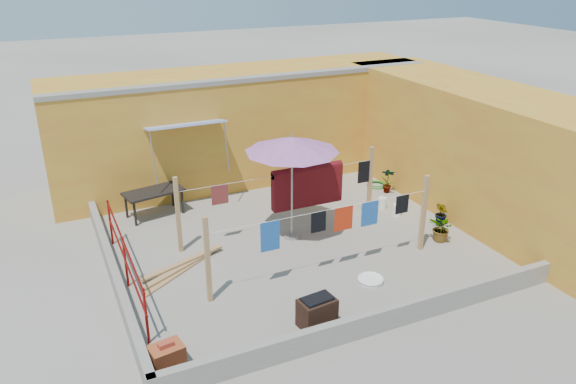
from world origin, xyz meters
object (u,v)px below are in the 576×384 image
object	(u,v)px
patio_umbrella	(292,145)
brick_stack	(167,356)
green_hose	(377,185)
plant_back_a	(303,172)
white_basin	(371,280)
water_jug_a	(382,203)
brazier	(317,312)
water_jug_b	(397,210)
outdoor_table	(153,193)

from	to	relation	value
patio_umbrella	brick_stack	world-z (taller)	patio_umbrella
green_hose	plant_back_a	distance (m)	2.20
white_basin	water_jug_a	size ratio (longest dim) A/B	1.56
brazier	water_jug_b	size ratio (longest dim) A/B	2.00
water_jug_a	green_hose	world-z (taller)	water_jug_a
water_jug_a	water_jug_b	world-z (taller)	same
outdoor_table	brazier	bearing A→B (deg)	-74.64
white_basin	plant_back_a	bearing A→B (deg)	79.03
outdoor_table	brick_stack	xyz separation A→B (m)	(-1.10, -5.88, -0.42)
brazier	water_jug_b	xyz separation A→B (m)	(4.05, 3.31, -0.13)
white_basin	green_hose	xyz separation A→B (m)	(2.99, 4.37, -0.01)
white_basin	water_jug_a	bearing A→B (deg)	52.90
brazier	green_hose	size ratio (longest dim) A/B	1.25
outdoor_table	green_hose	size ratio (longest dim) A/B	2.82
brazier	water_jug_b	bearing A→B (deg)	39.26
water_jug_b	plant_back_a	world-z (taller)	plant_back_a
outdoor_table	green_hose	distance (m)	6.37
brazier	water_jug_b	world-z (taller)	brazier
patio_umbrella	plant_back_a	bearing A→B (deg)	59.43
water_jug_b	outdoor_table	bearing A→B (deg)	155.28
patio_umbrella	plant_back_a	xyz separation A→B (m)	(1.65, 2.80, -1.88)
plant_back_a	water_jug_a	bearing A→B (deg)	-61.87
water_jug_a	plant_back_a	bearing A→B (deg)	118.13
green_hose	plant_back_a	world-z (taller)	plant_back_a
outdoor_table	water_jug_a	bearing A→B (deg)	-20.55
outdoor_table	white_basin	xyz separation A→B (m)	(3.32, -5.07, -0.57)
brick_stack	water_jug_a	xyz separation A→B (m)	(6.67, 3.79, -0.05)
brazier	green_hose	xyz separation A→B (m)	(4.68, 5.22, -0.25)
outdoor_table	brazier	xyz separation A→B (m)	(1.63, -5.92, -0.33)
white_basin	water_jug_a	world-z (taller)	water_jug_a
outdoor_table	white_basin	distance (m)	6.08
patio_umbrella	water_jug_a	size ratio (longest dim) A/B	7.36
water_jug_a	patio_umbrella	bearing A→B (deg)	-170.20
water_jug_b	green_hose	world-z (taller)	water_jug_b
white_basin	plant_back_a	world-z (taller)	plant_back_a
water_jug_a	green_hose	xyz separation A→B (m)	(0.73, 1.39, -0.12)
brazier	white_basin	xyz separation A→B (m)	(1.69, 0.85, -0.24)
white_basin	water_jug_b	distance (m)	3.41
outdoor_table	brazier	world-z (taller)	outdoor_table
white_basin	green_hose	bearing A→B (deg)	55.66
patio_umbrella	outdoor_table	bearing A→B (deg)	136.08
brazier	green_hose	distance (m)	7.02
patio_umbrella	brick_stack	size ratio (longest dim) A/B	4.34
patio_umbrella	white_basin	distance (m)	3.41
outdoor_table	white_basin	world-z (taller)	outdoor_table
patio_umbrella	green_hose	world-z (taller)	patio_umbrella
brick_stack	green_hose	bearing A→B (deg)	35.01
outdoor_table	water_jug_b	xyz separation A→B (m)	(5.67, -2.61, -0.47)
water_jug_b	plant_back_a	size ratio (longest dim) A/B	0.41
outdoor_table	brick_stack	size ratio (longest dim) A/B	2.67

